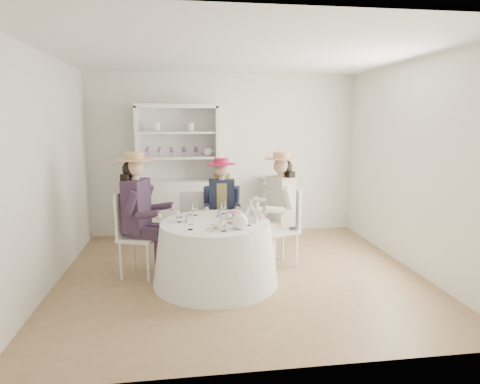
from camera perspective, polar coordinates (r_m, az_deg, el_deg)
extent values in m
plane|color=olive|center=(5.21, 0.15, -11.63)|extent=(4.50, 4.50, 0.00)
plane|color=white|center=(4.90, 0.17, 19.15)|extent=(4.50, 4.50, 0.00)
plane|color=silver|center=(6.85, -2.16, 5.26)|extent=(4.50, 0.00, 4.50)
plane|color=silver|center=(2.93, 5.56, -1.43)|extent=(4.50, 0.00, 4.50)
plane|color=silver|center=(5.08, -25.89, 2.53)|extent=(0.00, 4.50, 4.50)
plane|color=silver|center=(5.64, 23.47, 3.37)|extent=(0.00, 4.50, 4.50)
cone|color=white|center=(4.88, -3.48, -8.63)|extent=(1.50, 1.50, 0.73)
cylinder|color=white|center=(4.77, -3.53, -4.37)|extent=(1.30, 1.30, 0.02)
cube|color=silver|center=(6.70, -8.60, -2.45)|extent=(1.37, 0.81, 0.97)
cube|color=silver|center=(6.77, -8.82, 6.87)|extent=(1.25, 0.39, 1.18)
cube|color=silver|center=(6.55, -8.99, 11.93)|extent=(1.37, 0.81, 0.06)
cube|color=silver|center=(6.59, -14.31, 6.59)|extent=(0.17, 0.48, 1.18)
cube|color=silver|center=(6.57, -3.37, 6.87)|extent=(0.17, 0.48, 1.18)
cube|color=silver|center=(6.57, -8.80, 4.89)|extent=(1.28, 0.74, 0.03)
cube|color=silver|center=(6.55, -8.89, 8.36)|extent=(1.28, 0.74, 0.03)
sphere|color=white|center=(6.57, -4.58, 5.73)|extent=(0.15, 0.15, 0.15)
cube|color=silver|center=(6.87, 3.85, -3.35)|extent=(0.55, 0.55, 0.66)
cylinder|color=black|center=(6.77, 3.90, 0.72)|extent=(0.35, 0.35, 0.33)
cube|color=silver|center=(5.18, -14.08, -6.27)|extent=(0.56, 0.56, 0.04)
cylinder|color=silver|center=(5.04, -12.93, -9.74)|extent=(0.04, 0.04, 0.49)
cylinder|color=silver|center=(5.34, -11.43, -8.51)|extent=(0.04, 0.04, 0.49)
cylinder|color=silver|center=(5.18, -16.58, -9.34)|extent=(0.04, 0.04, 0.49)
cylinder|color=silver|center=(5.48, -14.90, -8.18)|extent=(0.04, 0.04, 0.49)
cube|color=silver|center=(5.19, -16.23, -2.94)|extent=(0.16, 0.41, 0.55)
cube|color=black|center=(5.09, -14.51, -1.84)|extent=(0.33, 0.45, 0.64)
cube|color=black|center=(5.02, -13.21, -5.73)|extent=(0.40, 0.25, 0.13)
cylinder|color=black|center=(5.06, -11.43, -9.46)|extent=(0.11, 0.11, 0.51)
cylinder|color=black|center=(4.85, -15.20, -1.52)|extent=(0.21, 0.15, 0.30)
cube|color=black|center=(5.19, -12.34, -5.15)|extent=(0.40, 0.25, 0.13)
cylinder|color=black|center=(5.23, -10.62, -8.76)|extent=(0.11, 0.11, 0.51)
cylinder|color=black|center=(5.26, -13.07, -0.53)|extent=(0.21, 0.15, 0.30)
cylinder|color=#D8A889|center=(5.03, -14.68, 1.97)|extent=(0.10, 0.10, 0.09)
sphere|color=#D8A889|center=(5.02, -14.74, 3.35)|extent=(0.21, 0.21, 0.21)
sphere|color=black|center=(5.04, -15.25, 3.16)|extent=(0.21, 0.21, 0.21)
cube|color=black|center=(5.09, -15.50, 0.27)|extent=(0.17, 0.28, 0.42)
cylinder|color=tan|center=(5.01, -14.79, 4.47)|extent=(0.44, 0.44, 0.01)
cylinder|color=tan|center=(5.00, -14.82, 4.98)|extent=(0.22, 0.22, 0.09)
cube|color=silver|center=(5.79, -2.58, -4.70)|extent=(0.43, 0.43, 0.04)
cylinder|color=silver|center=(5.70, -4.15, -7.36)|extent=(0.04, 0.04, 0.44)
cylinder|color=silver|center=(5.71, -0.92, -7.32)|extent=(0.04, 0.04, 0.44)
cylinder|color=silver|center=(6.01, -4.13, -6.45)|extent=(0.04, 0.04, 0.44)
cylinder|color=silver|center=(6.01, -1.06, -6.41)|extent=(0.04, 0.04, 0.44)
cube|color=silver|center=(5.91, -2.64, -1.72)|extent=(0.38, 0.06, 0.50)
cube|color=#1B2337|center=(5.73, -2.62, -1.08)|extent=(0.37, 0.23, 0.58)
cube|color=tan|center=(5.73, -2.62, -1.08)|extent=(0.16, 0.23, 0.50)
cube|color=#1B2337|center=(5.66, -3.48, -4.24)|extent=(0.15, 0.35, 0.12)
cylinder|color=#1B2337|center=(5.60, -3.44, -7.57)|extent=(0.10, 0.10, 0.46)
cylinder|color=#1B2337|center=(5.68, -4.70, -0.49)|extent=(0.10, 0.18, 0.27)
cube|color=#1B2337|center=(5.66, -1.66, -4.22)|extent=(0.15, 0.35, 0.12)
cylinder|color=#1B2337|center=(5.61, -1.59, -7.54)|extent=(0.10, 0.10, 0.46)
cylinder|color=#1B2337|center=(5.68, -0.53, -0.44)|extent=(0.10, 0.18, 0.27)
cylinder|color=#D8A889|center=(5.68, -2.64, 1.99)|extent=(0.09, 0.09, 0.08)
sphere|color=#D8A889|center=(5.66, -2.65, 3.09)|extent=(0.19, 0.19, 0.19)
sphere|color=tan|center=(5.71, -2.66, 3.00)|extent=(0.19, 0.19, 0.19)
cube|color=tan|center=(5.78, -2.65, 0.73)|extent=(0.24, 0.10, 0.38)
cylinder|color=#C31D48|center=(5.65, -2.66, 4.00)|extent=(0.40, 0.40, 0.01)
cylinder|color=#C31D48|center=(5.65, -2.66, 4.40)|extent=(0.20, 0.20, 0.08)
cube|color=silver|center=(5.39, 5.54, -5.44)|extent=(0.55, 0.55, 0.04)
cylinder|color=silver|center=(5.52, 2.98, -7.74)|extent=(0.04, 0.04, 0.48)
cylinder|color=silver|center=(5.23, 4.88, -8.78)|extent=(0.04, 0.04, 0.48)
cylinder|color=silver|center=(5.69, 6.05, -7.23)|extent=(0.04, 0.04, 0.48)
cylinder|color=silver|center=(5.42, 8.05, -8.18)|extent=(0.04, 0.04, 0.48)
cube|color=silver|center=(5.42, 7.34, -2.18)|extent=(0.16, 0.40, 0.54)
cube|color=beige|center=(5.31, 5.81, -1.22)|extent=(0.33, 0.44, 0.63)
cube|color=beige|center=(5.38, 3.81, -4.48)|extent=(0.40, 0.25, 0.13)
cylinder|color=beige|center=(5.40, 2.37, -8.02)|extent=(0.11, 0.11, 0.50)
cylinder|color=beige|center=(5.46, 4.17, -0.06)|extent=(0.21, 0.15, 0.30)
cube|color=beige|center=(5.22, 4.91, -4.96)|extent=(0.40, 0.25, 0.13)
cylinder|color=beige|center=(5.24, 3.41, -8.61)|extent=(0.11, 0.11, 0.50)
cylinder|color=beige|center=(5.08, 6.77, -0.87)|extent=(0.21, 0.15, 0.30)
cylinder|color=#D8A889|center=(5.25, 5.87, 2.39)|extent=(0.10, 0.10, 0.09)
sphere|color=#D8A889|center=(5.24, 5.90, 3.68)|extent=(0.21, 0.21, 0.21)
sphere|color=black|center=(5.26, 6.35, 3.53)|extent=(0.21, 0.21, 0.21)
cube|color=black|center=(5.32, 6.64, 0.82)|extent=(0.17, 0.28, 0.41)
cylinder|color=tan|center=(5.23, 5.92, 4.75)|extent=(0.44, 0.44, 0.01)
cylinder|color=tan|center=(5.22, 5.93, 5.23)|extent=(0.22, 0.22, 0.09)
cube|color=silver|center=(6.02, -6.72, -4.36)|extent=(0.40, 0.40, 0.04)
cylinder|color=silver|center=(6.23, -5.24, -5.95)|extent=(0.03, 0.03, 0.42)
cylinder|color=silver|center=(6.23, -8.08, -5.99)|extent=(0.03, 0.03, 0.42)
cylinder|color=silver|center=(5.93, -5.20, -6.77)|extent=(0.03, 0.03, 0.42)
cylinder|color=silver|center=(5.94, -8.19, -6.82)|extent=(0.03, 0.03, 0.42)
cube|color=silver|center=(5.79, -6.80, -2.30)|extent=(0.37, 0.04, 0.48)
imported|color=white|center=(4.82, -7.16, -3.72)|extent=(0.12, 0.12, 0.08)
imported|color=white|center=(5.02, -2.91, -3.12)|extent=(0.07, 0.07, 0.07)
imported|color=white|center=(4.96, -0.77, -3.25)|extent=(0.12, 0.12, 0.07)
imported|color=white|center=(4.73, -0.72, -4.00)|extent=(0.28, 0.28, 0.06)
sphere|color=pink|center=(4.80, -0.20, -3.15)|extent=(0.06, 0.06, 0.06)
sphere|color=white|center=(4.83, -0.45, -3.05)|extent=(0.06, 0.06, 0.06)
sphere|color=pink|center=(4.84, -0.93, -3.02)|extent=(0.06, 0.06, 0.06)
sphere|color=white|center=(4.82, -1.36, -3.08)|extent=(0.06, 0.06, 0.06)
sphere|color=pink|center=(4.78, -1.50, -3.19)|extent=(0.06, 0.06, 0.06)
sphere|color=white|center=(4.75, -1.26, -3.29)|extent=(0.06, 0.06, 0.06)
sphere|color=pink|center=(4.74, -0.77, -3.32)|extent=(0.06, 0.06, 0.06)
sphere|color=white|center=(4.76, -0.33, -3.26)|extent=(0.06, 0.06, 0.06)
sphere|color=white|center=(4.45, -0.04, -4.20)|extent=(0.19, 0.19, 0.19)
cylinder|color=white|center=(4.46, 1.43, -4.02)|extent=(0.11, 0.03, 0.09)
cylinder|color=white|center=(4.43, -0.04, -3.02)|extent=(0.04, 0.04, 0.02)
cylinder|color=white|center=(4.45, -3.42, -5.24)|extent=(0.24, 0.24, 0.01)
cube|color=beige|center=(4.43, -4.00, -5.04)|extent=(0.05, 0.04, 0.03)
cube|color=beige|center=(4.44, -3.43, -4.82)|extent=(0.06, 0.05, 0.03)
cube|color=beige|center=(4.47, -2.86, -4.89)|extent=(0.07, 0.06, 0.03)
cube|color=beige|center=(4.48, -3.70, -4.70)|extent=(0.06, 0.06, 0.03)
cube|color=beige|center=(4.41, -3.03, -5.08)|extent=(0.06, 0.07, 0.03)
cylinder|color=white|center=(4.80, 2.08, -4.08)|extent=(0.24, 0.24, 0.01)
cylinder|color=white|center=(4.78, 2.09, -3.23)|extent=(0.02, 0.02, 0.16)
cylinder|color=white|center=(4.77, 2.10, -2.31)|extent=(0.18, 0.18, 0.01)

